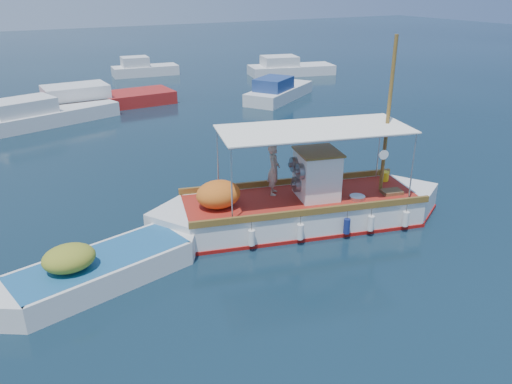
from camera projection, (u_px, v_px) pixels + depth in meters
name	position (u px, v px, depth m)	size (l,w,h in m)	color
ground	(297.00, 225.00, 16.68)	(160.00, 160.00, 0.00)	black
fishing_caique	(299.00, 208.00, 16.59)	(9.93, 4.52, 6.25)	white
dinghy	(100.00, 272.00, 13.40)	(6.30, 2.85, 1.58)	white
bg_boat_nw	(42.00, 116.00, 28.10)	(8.28, 4.52, 1.80)	silver
bg_boat_n	(95.00, 101.00, 31.60)	(9.56, 3.26, 1.80)	#A8201C
bg_boat_ne	(278.00, 92.00, 34.01)	(6.63, 5.43, 1.80)	silver
bg_boat_e	(289.00, 69.00, 43.00)	(7.66, 4.18, 1.80)	silver
bg_boat_far_n	(143.00, 70.00, 42.64)	(5.62, 2.49, 1.80)	silver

